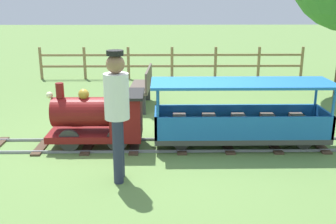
% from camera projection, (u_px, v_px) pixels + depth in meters
% --- Properties ---
extents(ground_plane, '(60.00, 60.00, 0.00)m').
position_uv_depth(ground_plane, '(158.00, 146.00, 6.01)').
color(ground_plane, '#608442').
extents(track, '(0.76, 6.40, 0.04)m').
position_uv_depth(track, '(181.00, 145.00, 6.02)').
color(track, gray).
rests_on(track, ground_plane).
extents(locomotive, '(0.72, 1.45, 0.96)m').
position_uv_depth(locomotive, '(102.00, 117.00, 5.87)').
color(locomotive, maroon).
rests_on(locomotive, ground_plane).
extents(passenger_car, '(0.82, 2.70, 0.97)m').
position_uv_depth(passenger_car, '(240.00, 120.00, 5.92)').
color(passenger_car, '#3F3F3F').
rests_on(passenger_car, ground_plane).
extents(conductor_person, '(0.30, 0.30, 1.62)m').
position_uv_depth(conductor_person, '(117.00, 106.00, 4.65)').
color(conductor_person, '#282D47').
rests_on(conductor_person, ground_plane).
extents(park_bench, '(1.32, 0.46, 0.82)m').
position_uv_depth(park_bench, '(143.00, 87.00, 8.13)').
color(park_bench, brown).
rests_on(park_bench, ground_plane).
extents(fence_section, '(0.08, 7.48, 0.90)m').
position_uv_depth(fence_section, '(172.00, 62.00, 11.02)').
color(fence_section, '#93754C').
rests_on(fence_section, ground_plane).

